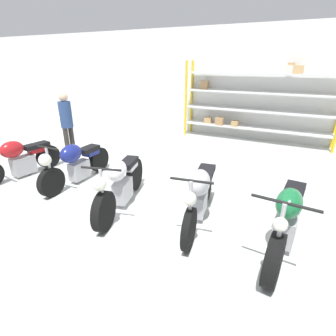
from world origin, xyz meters
TOP-DOWN VIEW (x-y plane):
  - ground_plane at (0.00, 0.00)m, footprint 30.00×30.00m
  - back_wall at (0.00, 5.78)m, footprint 30.00×0.08m
  - shelving_rack at (0.67, 5.41)m, footprint 4.78×0.63m
  - motorcycle_red at (-3.59, -0.02)m, footprint 0.74×1.96m
  - motorcycle_blue at (-2.18, 0.29)m, footprint 0.55×2.03m
  - motorcycle_white at (-0.70, -0.12)m, footprint 0.81×2.12m
  - motorcycle_silver at (0.74, 0.09)m, footprint 0.66×2.15m
  - motorcycle_green at (2.06, -0.06)m, footprint 0.73×2.20m
  - person_browsing at (-3.54, 1.46)m, footprint 0.34×0.34m

SIDE VIEW (x-z plane):
  - ground_plane at x=0.00m, z-range 0.00..0.00m
  - motorcycle_red at x=-3.59m, z-range -0.06..0.93m
  - motorcycle_white at x=-0.70m, z-range -0.06..0.99m
  - motorcycle_blue at x=-2.18m, z-range -0.04..0.98m
  - motorcycle_green at x=2.06m, z-range -0.08..1.02m
  - motorcycle_silver at x=0.74m, z-range -0.02..1.04m
  - person_browsing at x=-3.54m, z-range 0.16..1.93m
  - shelving_rack at x=0.67m, z-range 0.06..2.59m
  - back_wall at x=0.00m, z-range 0.00..3.60m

